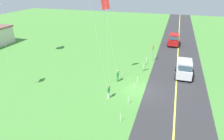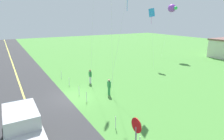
% 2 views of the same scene
% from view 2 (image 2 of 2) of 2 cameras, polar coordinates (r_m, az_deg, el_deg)
% --- Properties ---
extents(ground_plane, '(120.00, 120.00, 0.10)m').
position_cam_2_polar(ground_plane, '(18.60, -11.44, -8.00)').
color(ground_plane, '#478438').
extents(asphalt_road, '(120.00, 7.00, 0.00)m').
position_cam_2_polar(asphalt_road, '(17.87, -23.83, -9.88)').
color(asphalt_road, '#2D2D30').
rests_on(asphalt_road, ground).
extents(road_centre_stripe, '(120.00, 0.16, 0.00)m').
position_cam_2_polar(road_centre_stripe, '(17.86, -23.83, -9.86)').
color(road_centre_stripe, '#E5E04C').
rests_on(road_centre_stripe, asphalt_road).
extents(car_suv_foreground, '(4.40, 2.12, 2.24)m').
position_cam_2_polar(car_suv_foreground, '(12.41, -24.99, -15.39)').
color(car_suv_foreground, '#B7B7BC').
rests_on(car_suv_foreground, ground).
extents(stop_sign, '(0.76, 0.08, 2.56)m').
position_cam_2_polar(stop_sign, '(9.89, 7.18, -17.83)').
color(stop_sign, gray).
rests_on(stop_sign, ground).
extents(person_adult_near, '(0.58, 0.22, 1.60)m').
position_cam_2_polar(person_adult_near, '(18.38, -0.88, -4.91)').
color(person_adult_near, '#338C4C').
rests_on(person_adult_near, ground).
extents(person_adult_companion, '(0.58, 0.22, 1.60)m').
position_cam_2_polar(person_adult_companion, '(21.76, -6.48, -1.79)').
color(person_adult_companion, silver).
rests_on(person_adult_companion, ground).
extents(kite_green_far, '(1.90, 2.16, 9.58)m').
position_cam_2_polar(kite_green_far, '(37.58, 17.41, 17.10)').
color(kite_green_far, silver).
rests_on(kite_green_far, ground).
extents(kite_pink_drift, '(2.52, 1.04, 8.63)m').
position_cam_2_polar(kite_pink_drift, '(30.45, 11.68, 16.07)').
color(kite_pink_drift, silver).
rests_on(kite_pink_drift, ground).
extents(fence_post_0, '(0.05, 0.05, 0.90)m').
position_cam_2_polar(fence_post_0, '(24.37, -14.81, -1.37)').
color(fence_post_0, silver).
rests_on(fence_post_0, ground).
extents(fence_post_1, '(0.05, 0.05, 0.90)m').
position_cam_2_polar(fence_post_1, '(21.54, -12.59, -3.40)').
color(fence_post_1, silver).
rests_on(fence_post_1, ground).
extents(fence_post_2, '(0.05, 0.05, 0.90)m').
position_cam_2_polar(fence_post_2, '(18.84, -9.75, -5.97)').
color(fence_post_2, silver).
rests_on(fence_post_2, ground).
extents(fence_post_3, '(0.05, 0.05, 0.90)m').
position_cam_2_polar(fence_post_3, '(17.23, -7.55, -7.93)').
color(fence_post_3, silver).
rests_on(fence_post_3, ground).
extents(fence_post_4, '(0.05, 0.05, 0.90)m').
position_cam_2_polar(fence_post_4, '(13.26, 1.07, -15.28)').
color(fence_post_4, silver).
rests_on(fence_post_4, ground).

